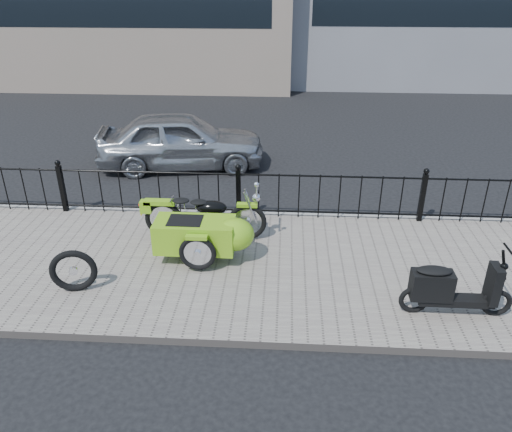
# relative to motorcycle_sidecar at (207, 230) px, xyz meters

# --- Properties ---
(ground) EXTENTS (120.00, 120.00, 0.00)m
(ground) POSITION_rel_motorcycle_sidecar_xyz_m (0.38, 0.25, -0.59)
(ground) COLOR black
(ground) RESTS_ON ground
(sidewalk) EXTENTS (30.00, 3.80, 0.12)m
(sidewalk) POSITION_rel_motorcycle_sidecar_xyz_m (0.38, -0.25, -0.53)
(sidewalk) COLOR slate
(sidewalk) RESTS_ON ground
(curb) EXTENTS (30.00, 0.10, 0.12)m
(curb) POSITION_rel_motorcycle_sidecar_xyz_m (0.38, 1.69, -0.53)
(curb) COLOR gray
(curb) RESTS_ON ground
(iron_fence) EXTENTS (14.11, 0.11, 1.08)m
(iron_fence) POSITION_rel_motorcycle_sidecar_xyz_m (0.38, 1.55, -0.01)
(iron_fence) COLOR black
(iron_fence) RESTS_ON sidewalk
(motorcycle_sidecar) EXTENTS (2.28, 1.48, 0.98)m
(motorcycle_sidecar) POSITION_rel_motorcycle_sidecar_xyz_m (0.00, 0.00, 0.00)
(motorcycle_sidecar) COLOR black
(motorcycle_sidecar) RESTS_ON sidewalk
(scooter) EXTENTS (1.56, 0.45, 1.05)m
(scooter) POSITION_rel_motorcycle_sidecar_xyz_m (3.58, -1.37, -0.07)
(scooter) COLOR black
(scooter) RESTS_ON sidewalk
(spare_tire) EXTENTS (0.70, 0.25, 0.70)m
(spare_tire) POSITION_rel_motorcycle_sidecar_xyz_m (-1.83, -1.16, -0.13)
(spare_tire) COLOR black
(spare_tire) RESTS_ON sidewalk
(sedan_car) EXTENTS (4.24, 2.19, 1.38)m
(sedan_car) POSITION_rel_motorcycle_sidecar_xyz_m (-1.32, 4.48, 0.10)
(sedan_car) COLOR #A8AAAF
(sedan_car) RESTS_ON ground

